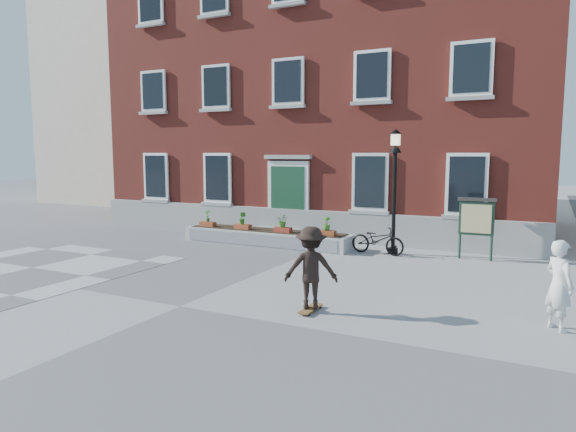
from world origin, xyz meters
The scene contains 10 objects.
ground centered at (0.00, 0.00, 0.00)m, with size 100.00×100.00×0.00m, color gray.
checker_patch centered at (-6.00, 1.00, 0.01)m, with size 6.00×6.00×0.01m, color #59595B.
distant_building centered at (-18.00, 20.00, 6.50)m, with size 10.00×12.00×13.00m, color beige.
bicycle centered at (2.00, 7.32, 0.46)m, with size 0.61×1.76×0.92m, color black.
bystander centered at (7.01, 1.99, 0.83)m, with size 0.60×0.40×1.65m, color white.
brick_building centered at (-2.00, 13.98, 6.30)m, with size 18.40×10.85×12.60m.
planter_assembly centered at (-1.99, 7.18, 0.31)m, with size 6.20×1.12×1.15m.
lamp_post centered at (2.43, 7.58, 2.54)m, with size 0.40×0.40×3.93m.
notice_board centered at (4.87, 7.80, 1.26)m, with size 1.10×0.16×1.87m.
skateboarder centered at (2.58, 0.93, 0.90)m, with size 1.23×0.99×1.74m.
Camera 1 is at (6.75, -8.26, 3.18)m, focal length 32.00 mm.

